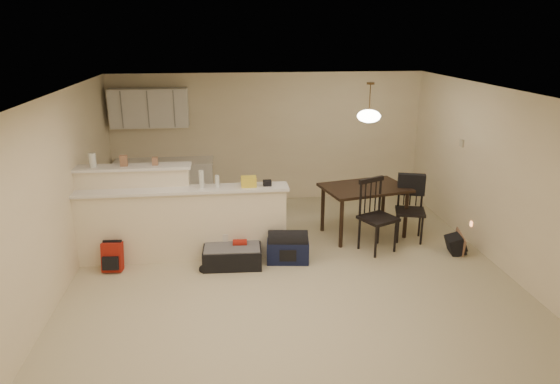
{
  "coord_description": "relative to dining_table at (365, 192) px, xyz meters",
  "views": [
    {
      "loc": [
        -0.89,
        -6.02,
        3.25
      ],
      "look_at": [
        -0.1,
        0.7,
        1.05
      ],
      "focal_mm": 32.0,
      "sensor_mm": 36.0,
      "label": 1
    }
  ],
  "objects": [
    {
      "name": "room",
      "position": [
        -1.38,
        -1.49,
        0.52
      ],
      "size": [
        7.0,
        7.02,
        2.5
      ],
      "color": "beige",
      "rests_on": "ground"
    },
    {
      "name": "breakfast_bar",
      "position": [
        -3.14,
        -0.51,
        -0.12
      ],
      "size": [
        3.08,
        0.58,
        1.39
      ],
      "color": "#F7EAC8",
      "rests_on": "ground"
    },
    {
      "name": "upper_cabinets",
      "position": [
        -3.58,
        1.83,
        1.17
      ],
      "size": [
        1.4,
        0.34,
        0.7
      ],
      "primitive_type": "cube",
      "color": "white",
      "rests_on": "room"
    },
    {
      "name": "kitchen_counter",
      "position": [
        -3.38,
        1.7,
        -0.28
      ],
      "size": [
        1.8,
        0.6,
        0.9
      ],
      "primitive_type": "cube",
      "color": "white",
      "rests_on": "ground"
    },
    {
      "name": "thermostat",
      "position": [
        1.6,
        0.06,
        0.77
      ],
      "size": [
        0.02,
        0.12,
        0.12
      ],
      "primitive_type": "cube",
      "color": "beige",
      "rests_on": "room"
    },
    {
      "name": "jar",
      "position": [
        -4.12,
        -0.37,
        0.76
      ],
      "size": [
        0.1,
        0.1,
        0.2
      ],
      "primitive_type": "cylinder",
      "color": "silver",
      "rests_on": "breakfast_bar"
    },
    {
      "name": "cereal_box",
      "position": [
        -3.69,
        -0.37,
        0.74
      ],
      "size": [
        0.1,
        0.07,
        0.16
      ],
      "primitive_type": "cube",
      "color": "#93684C",
      "rests_on": "breakfast_bar"
    },
    {
      "name": "small_box",
      "position": [
        -3.25,
        -0.37,
        0.72
      ],
      "size": [
        0.08,
        0.06,
        0.12
      ],
      "primitive_type": "cube",
      "color": "#93684C",
      "rests_on": "breakfast_bar"
    },
    {
      "name": "bottle_a",
      "position": [
        -2.59,
        -0.59,
        0.49
      ],
      "size": [
        0.07,
        0.07,
        0.26
      ],
      "primitive_type": "cylinder",
      "color": "silver",
      "rests_on": "breakfast_bar"
    },
    {
      "name": "bottle_b",
      "position": [
        -2.37,
        -0.59,
        0.45
      ],
      "size": [
        0.06,
        0.06,
        0.18
      ],
      "primitive_type": "cylinder",
      "color": "silver",
      "rests_on": "breakfast_bar"
    },
    {
      "name": "bag_lump",
      "position": [
        -1.92,
        -0.59,
        0.43
      ],
      "size": [
        0.22,
        0.18,
        0.14
      ],
      "primitive_type": "cube",
      "color": "#93684C",
      "rests_on": "breakfast_bar"
    },
    {
      "name": "pouch",
      "position": [
        -1.65,
        -0.59,
        0.4
      ],
      "size": [
        0.12,
        0.1,
        0.08
      ],
      "primitive_type": "cube",
      "color": "#93684C",
      "rests_on": "breakfast_bar"
    },
    {
      "name": "dining_table",
      "position": [
        0.0,
        0.0,
        0.0
      ],
      "size": [
        1.49,
        1.16,
        0.83
      ],
      "rotation": [
        0.0,
        0.0,
        0.22
      ],
      "color": "black",
      "rests_on": "ground"
    },
    {
      "name": "pendant_lamp",
      "position": [
        0.0,
        0.0,
        1.26
      ],
      "size": [
        0.36,
        0.36,
        0.62
      ],
      "color": "brown",
      "rests_on": "room"
    },
    {
      "name": "dining_chair_near",
      "position": [
        0.04,
        -0.66,
        -0.17
      ],
      "size": [
        0.64,
        0.63,
        1.12
      ],
      "primitive_type": null,
      "rotation": [
        0.0,
        0.0,
        0.45
      ],
      "color": "black",
      "rests_on": "ground"
    },
    {
      "name": "dining_chair_far",
      "position": [
        0.68,
        -0.31,
        -0.22
      ],
      "size": [
        0.56,
        0.54,
        1.03
      ],
      "primitive_type": null,
      "rotation": [
        0.0,
        0.0,
        -0.28
      ],
      "color": "black",
      "rests_on": "ground"
    },
    {
      "name": "suitcase",
      "position": [
        -2.19,
        -0.9,
        -0.59
      ],
      "size": [
        0.85,
        0.58,
        0.28
      ],
      "primitive_type": "cube",
      "rotation": [
        0.0,
        0.0,
        -0.04
      ],
      "color": "black",
      "rests_on": "ground"
    },
    {
      "name": "red_backpack",
      "position": [
        -3.88,
        -0.88,
        -0.53
      ],
      "size": [
        0.29,
        0.19,
        0.41
      ],
      "primitive_type": "cube",
      "rotation": [
        0.0,
        0.0,
        -0.08
      ],
      "color": "#A41E12",
      "rests_on": "ground"
    },
    {
      "name": "navy_duffel",
      "position": [
        -1.38,
        -0.88,
        -0.57
      ],
      "size": [
        0.64,
        0.4,
        0.33
      ],
      "primitive_type": "cube",
      "rotation": [
        0.0,
        0.0,
        -0.12
      ],
      "color": "#12193A",
      "rests_on": "ground"
    },
    {
      "name": "black_daypack",
      "position": [
        1.2,
        -0.89,
        -0.6
      ],
      "size": [
        0.26,
        0.33,
        0.27
      ],
      "primitive_type": "cube",
      "rotation": [
        0.0,
        0.0,
        1.42
      ],
      "color": "black",
      "rests_on": "ground"
    },
    {
      "name": "cardboard_sheet",
      "position": [
        1.27,
        -0.88,
        -0.58
      ],
      "size": [
        0.06,
        0.41,
        0.31
      ],
      "primitive_type": "cube",
      "rotation": [
        0.0,
        0.0,
        1.47
      ],
      "color": "#93684C",
      "rests_on": "ground"
    }
  ]
}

